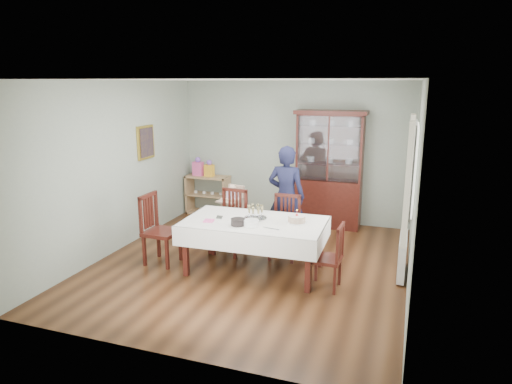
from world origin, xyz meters
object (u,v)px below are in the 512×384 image
at_px(birthday_cake, 297,219).
at_px(chair_end_right, 327,269).
at_px(sideboard, 208,195).
at_px(chair_far_left, 230,235).
at_px(champagne_tray, 255,215).
at_px(chair_end_left, 161,243).
at_px(woman, 286,197).
at_px(china_cabinet, 329,168).
at_px(chair_far_right, 284,240).
at_px(gift_bag_pink, 198,167).
at_px(dining_table, 254,246).
at_px(gift_bag_orange, 209,169).
at_px(high_chair, 233,217).

bearing_deg(birthday_cake, chair_end_right, -32.47).
height_order(sideboard, chair_far_left, chair_far_left).
bearing_deg(chair_far_left, champagne_tray, -34.05).
height_order(chair_end_left, woman, woman).
bearing_deg(china_cabinet, champagne_tray, -104.74).
bearing_deg(chair_far_right, china_cabinet, 78.54).
distance_m(champagne_tray, gift_bag_pink, 3.16).
distance_m(dining_table, birthday_cake, 0.74).
relative_size(chair_far_left, gift_bag_orange, 3.00).
distance_m(china_cabinet, champagne_tray, 2.48).
distance_m(chair_end_left, champagne_tray, 1.52).
bearing_deg(birthday_cake, chair_end_left, -172.65).
xyz_separation_m(dining_table, gift_bag_orange, (-1.84, 2.49, 0.56)).
xyz_separation_m(champagne_tray, birthday_cake, (0.61, 0.00, -0.01)).
relative_size(chair_far_left, chair_end_left, 0.96).
xyz_separation_m(china_cabinet, champagne_tray, (-0.63, -2.39, -0.30)).
xyz_separation_m(chair_end_right, gift_bag_pink, (-3.18, 2.70, 0.71)).
bearing_deg(chair_far_right, chair_end_right, -47.18).
bearing_deg(gift_bag_pink, china_cabinet, -0.03).
height_order(dining_table, gift_bag_orange, gift_bag_orange).
bearing_deg(dining_table, chair_far_right, 67.99).
bearing_deg(chair_far_right, champagne_tray, -117.89).
bearing_deg(champagne_tray, sideboard, 127.88).
bearing_deg(dining_table, gift_bag_pink, 130.07).
bearing_deg(champagne_tray, chair_end_right, -15.88).
relative_size(dining_table, chair_end_left, 1.92).
distance_m(dining_table, gift_bag_pink, 3.30).
relative_size(dining_table, birthday_cake, 7.14).
distance_m(china_cabinet, high_chair, 2.05).
height_order(gift_bag_pink, gift_bag_orange, gift_bag_pink).
bearing_deg(gift_bag_pink, chair_far_left, -52.26).
xyz_separation_m(chair_far_left, champagne_tray, (0.59, -0.47, 0.52)).
xyz_separation_m(sideboard, chair_far_left, (1.28, -1.93, -0.10)).
bearing_deg(dining_table, chair_far_left, 136.83).
xyz_separation_m(sideboard, high_chair, (1.06, -1.27, -0.02)).
bearing_deg(chair_far_right, woman, 102.05).
bearing_deg(champagne_tray, chair_end_left, -169.60).
distance_m(dining_table, high_chair, 1.49).
distance_m(birthday_cake, gift_bag_pink, 3.59).
relative_size(woman, gift_bag_pink, 4.41).
bearing_deg(chair_far_right, gift_bag_orange, 138.08).
bearing_deg(gift_bag_orange, dining_table, -53.50).
bearing_deg(dining_table, champagne_tray, 101.00).
bearing_deg(chair_end_left, china_cabinet, -36.02).
distance_m(chair_far_right, chair_end_left, 1.88).
bearing_deg(birthday_cake, gift_bag_pink, 138.34).
relative_size(china_cabinet, birthday_cake, 7.65).
height_order(chair_end_right, gift_bag_orange, gift_bag_orange).
bearing_deg(dining_table, gift_bag_orange, 126.50).
height_order(sideboard, gift_bag_orange, gift_bag_orange).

